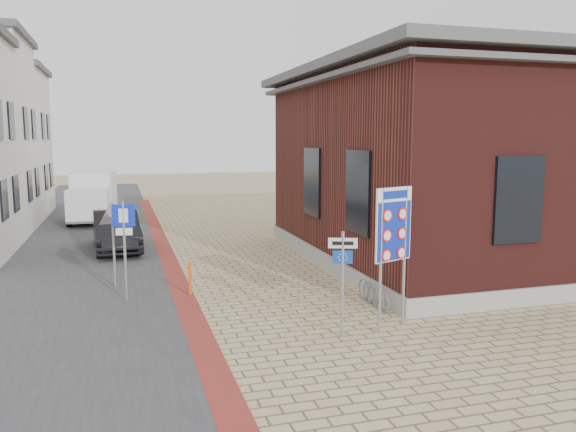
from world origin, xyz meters
TOP-DOWN VIEW (x-y plane):
  - ground at (0.00, 0.00)m, footprint 120.00×120.00m
  - road_strip at (-5.50, 15.00)m, footprint 7.00×60.00m
  - curb_strip at (-2.00, 10.00)m, footprint 0.60×40.00m
  - brick_building at (8.99, 7.00)m, footprint 13.00×13.00m
  - bike_rack at (2.65, 2.20)m, footprint 0.08×1.80m
  - sedan at (-3.78, 11.81)m, footprint 1.93×4.76m
  - box_truck at (-4.94, 19.94)m, footprint 2.43×5.13m
  - border_sign at (2.30, 0.50)m, footprint 1.06×0.43m
  - essen_sign at (1.00, 0.30)m, footprint 0.61×0.25m
  - parking_sign at (-3.50, 4.50)m, footprint 0.59×0.13m
  - yield_sign at (-3.80, 6.00)m, footprint 0.89×0.20m
  - bollard at (-1.80, 4.53)m, footprint 0.09×0.09m

SIDE VIEW (x-z plane):
  - ground at x=0.00m, z-range 0.00..0.00m
  - road_strip at x=-5.50m, z-range 0.00..0.02m
  - curb_strip at x=-2.00m, z-range 0.00..0.03m
  - bike_rack at x=2.65m, z-range -0.04..0.56m
  - bollard at x=-1.80m, z-range 0.00..0.95m
  - sedan at x=-3.78m, z-range 0.00..1.54m
  - box_truck at x=-4.94m, z-range 0.04..2.65m
  - essen_sign at x=1.00m, z-range 0.37..2.72m
  - parking_sign at x=-3.50m, z-range 0.51..3.20m
  - yield_sign at x=-3.80m, z-range 0.66..3.17m
  - border_sign at x=2.30m, z-range 0.73..3.99m
  - brick_building at x=8.99m, z-range 0.09..6.89m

